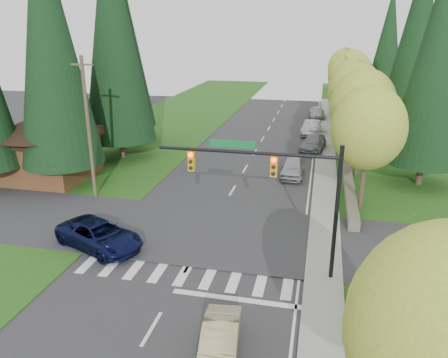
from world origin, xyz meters
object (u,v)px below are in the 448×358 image
(parked_car_c, at_px, (311,128))
(sedan_champagne, at_px, (220,342))
(parked_car_a, at_px, (293,167))
(suv_navy, at_px, (99,235))
(parked_car_d, at_px, (312,126))
(parked_car_b, at_px, (313,143))
(parked_car_e, at_px, (317,113))

(parked_car_c, bearing_deg, sedan_champagne, -85.82)
(parked_car_c, bearing_deg, parked_car_a, -86.25)
(suv_navy, distance_m, parked_car_d, 33.61)
(suv_navy, xyz_separation_m, parked_car_b, (11.04, 23.27, 0.02))
(suv_navy, relative_size, parked_car_c, 1.13)
(parked_car_a, height_order, parked_car_b, parked_car_a)
(parked_car_c, height_order, parked_car_e, parked_car_c)
(parked_car_b, distance_m, parked_car_d, 8.61)
(sedan_champagne, xyz_separation_m, parked_car_a, (1.10, 21.82, 0.14))
(parked_car_c, distance_m, parked_car_e, 10.08)
(suv_navy, relative_size, parked_car_a, 1.17)
(suv_navy, height_order, parked_car_d, suv_navy)
(sedan_champagne, relative_size, parked_car_a, 0.85)
(parked_car_b, bearing_deg, parked_car_a, -91.61)
(parked_car_a, height_order, parked_car_c, parked_car_c)
(parked_car_e, bearing_deg, parked_car_c, -96.62)
(sedan_champagne, bearing_deg, parked_car_c, 80.10)
(parked_car_c, bearing_deg, parked_car_b, -79.14)
(parked_car_d, xyz_separation_m, parked_car_e, (0.35, 8.51, 0.00))
(sedan_champagne, height_order, parked_car_b, parked_car_b)
(parked_car_d, bearing_deg, parked_car_a, -85.86)
(sedan_champagne, relative_size, parked_car_e, 0.79)
(parked_car_a, relative_size, parked_car_d, 1.10)
(parked_car_a, distance_m, parked_car_d, 16.99)
(parked_car_b, distance_m, parked_car_e, 17.11)
(sedan_champagne, relative_size, parked_car_d, 0.94)
(parked_car_c, xyz_separation_m, parked_car_d, (0.08, 1.55, -0.07))
(sedan_champagne, bearing_deg, suv_navy, 134.32)
(suv_navy, distance_m, parked_car_e, 41.87)
(suv_navy, bearing_deg, parked_car_e, 8.04)
(sedan_champagne, relative_size, suv_navy, 0.73)
(parked_car_d, height_order, parked_car_e, parked_car_e)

